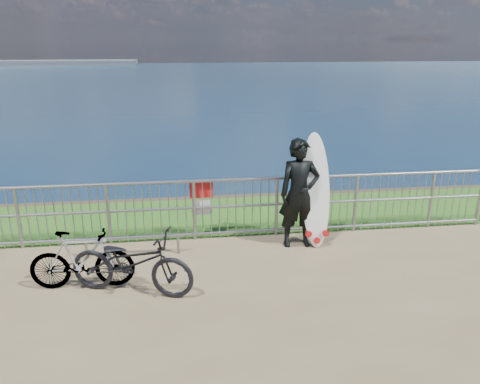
{
  "coord_description": "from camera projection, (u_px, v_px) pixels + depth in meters",
  "views": [
    {
      "loc": [
        -0.7,
        -6.28,
        3.47
      ],
      "look_at": [
        0.27,
        1.2,
        1.0
      ],
      "focal_mm": 35.0,
      "sensor_mm": 36.0,
      "label": 1
    }
  ],
  "objects": [
    {
      "name": "railing",
      "position": [
        223.0,
        208.0,
        8.41
      ],
      "size": [
        10.06,
        0.1,
        1.13
      ],
      "color": "gray",
      "rests_on": "ground"
    },
    {
      "name": "surfboard",
      "position": [
        316.0,
        195.0,
        8.05
      ],
      "size": [
        0.57,
        0.52,
        1.99
      ],
      "color": "silver",
      "rests_on": "ground"
    },
    {
      "name": "bike_rack",
      "position": [
        132.0,
        240.0,
        7.78
      ],
      "size": [
        1.71,
        0.05,
        0.36
      ],
      "color": "gray",
      "rests_on": "ground"
    },
    {
      "name": "grass_strip",
      "position": [
        218.0,
        216.0,
        9.62
      ],
      "size": [
        120.0,
        120.0,
        0.0
      ],
      "primitive_type": "plane",
      "color": "#275D19",
      "rests_on": "ground"
    },
    {
      "name": "bicycle_far",
      "position": [
        82.0,
        260.0,
        6.73
      ],
      "size": [
        1.5,
        0.46,
        0.9
      ],
      "primitive_type": "imported",
      "rotation": [
        0.0,
        0.0,
        1.54
      ],
      "color": "black",
      "rests_on": "ground"
    },
    {
      "name": "surfer",
      "position": [
        299.0,
        194.0,
        8.0
      ],
      "size": [
        0.69,
        0.46,
        1.9
      ],
      "primitive_type": "imported",
      "rotation": [
        0.0,
        0.0,
        -0.0
      ],
      "color": "black",
      "rests_on": "ground"
    },
    {
      "name": "bicycle_near",
      "position": [
        132.0,
        262.0,
        6.58
      ],
      "size": [
        1.93,
        1.18,
        0.96
      ],
      "primitive_type": "imported",
      "rotation": [
        0.0,
        0.0,
        1.25
      ],
      "color": "black",
      "rests_on": "ground"
    },
    {
      "name": "seascape",
      "position": [
        35.0,
        65.0,
        141.99
      ],
      "size": [
        260.0,
        260.0,
        5.0
      ],
      "color": "brown",
      "rests_on": "ground"
    }
  ]
}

